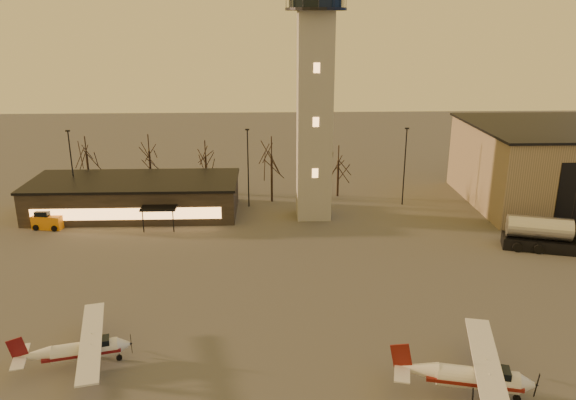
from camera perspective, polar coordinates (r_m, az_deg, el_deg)
The scene contains 9 objects.
ground at distance 42.32m, azimuth 5.93°, elevation -15.37°, with size 220.00×220.00×0.00m, color #474441.
control_tower at distance 65.55m, azimuth 2.76°, elevation 11.95°, with size 6.80×6.80×32.60m.
terminal at distance 72.07m, azimuth -15.26°, elevation 0.36°, with size 25.40×12.20×4.30m.
light_poles at distance 68.58m, azimuth 2.97°, elevation 2.93°, with size 58.50×12.25×10.14m.
tree_row at distance 76.53m, azimuth -8.26°, elevation 4.77°, with size 37.20×9.20×8.80m.
cessna_front at distance 39.49m, azimuth 18.85°, elevation -17.07°, with size 9.68×12.09×3.34m.
cessna_rear at distance 42.88m, azimuth -19.73°, elevation -14.38°, with size 8.46×10.59×2.92m.
fuel_truck at distance 64.79m, azimuth 25.18°, elevation -3.46°, with size 10.00×5.39×3.57m.
service_cart at distance 70.64m, azimuth -23.18°, elevation -2.00°, with size 3.59×2.56×2.13m.
Camera 1 is at (-5.54, -34.96, 23.21)m, focal length 35.00 mm.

